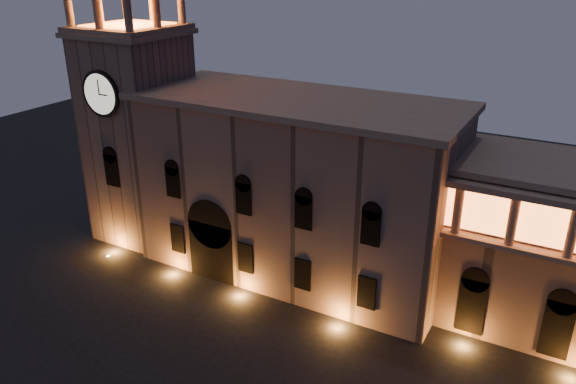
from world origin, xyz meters
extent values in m
cube|color=#7A5E4F|center=(-2.00, 22.00, 8.50)|extent=(30.00, 12.00, 17.00)
cube|color=#88715E|center=(-2.00, 22.00, 17.30)|extent=(30.80, 12.80, 0.60)
cube|color=black|center=(-8.00, 16.60, 3.00)|extent=(5.00, 1.40, 6.00)
cylinder|color=black|center=(-8.00, 16.60, 6.00)|extent=(5.00, 1.40, 5.00)
cube|color=orange|center=(-8.00, 16.40, 2.80)|extent=(4.20, 0.20, 5.00)
cube|color=#7A5E4F|center=(-20.50, 21.00, 11.00)|extent=(9.00, 9.00, 22.00)
cube|color=#88715E|center=(-20.50, 21.00, 22.25)|extent=(9.80, 9.80, 0.50)
cylinder|color=black|center=(-20.50, 16.32, 17.00)|extent=(4.60, 0.35, 4.60)
cylinder|color=beige|center=(-20.50, 16.18, 17.00)|extent=(4.00, 0.12, 4.00)
cube|color=#88715E|center=(-20.50, 21.00, 22.75)|extent=(9.40, 9.40, 0.50)
cube|color=orange|center=(-20.50, 21.00, 23.05)|extent=(6.80, 6.80, 0.15)
cylinder|color=#88715E|center=(-24.30, 17.20, 25.10)|extent=(0.76, 0.76, 4.20)
cylinder|color=#88715E|center=(-20.50, 17.20, 25.10)|extent=(0.76, 0.76, 4.20)
cylinder|color=#88715E|center=(-16.70, 17.20, 25.10)|extent=(0.76, 0.76, 4.20)
cylinder|color=#88715E|center=(-20.50, 24.80, 25.10)|extent=(0.76, 0.76, 4.20)
cylinder|color=#88715E|center=(-16.70, 24.80, 25.10)|extent=(0.76, 0.76, 4.20)
cylinder|color=#88715E|center=(-24.30, 21.00, 25.10)|extent=(0.76, 0.76, 4.20)
cylinder|color=#88715E|center=(-16.70, 21.00, 25.10)|extent=(0.76, 0.76, 4.20)
cylinder|color=#88715E|center=(14.00, 18.50, 11.50)|extent=(0.70, 0.70, 4.00)
cylinder|color=#88715E|center=(18.00, 18.50, 11.50)|extent=(0.70, 0.70, 4.00)
cylinder|color=#88715E|center=(22.00, 18.50, 11.50)|extent=(0.70, 0.70, 4.00)
camera|label=1|loc=(21.48, -22.04, 29.48)|focal=35.00mm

